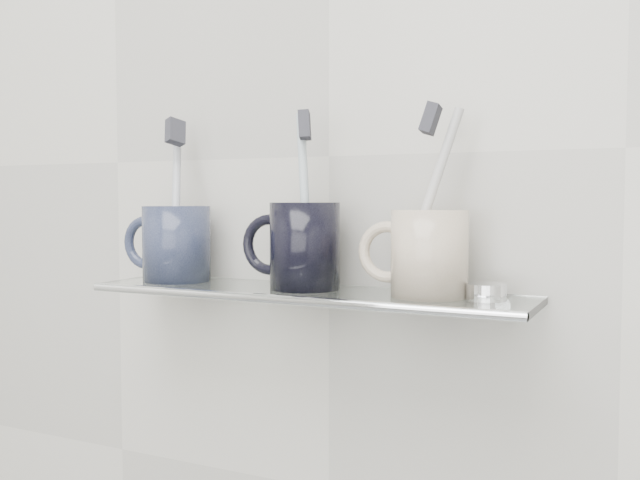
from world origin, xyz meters
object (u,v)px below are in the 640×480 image
Objects in this scene: shelf_glass at (305,293)px; mug_left at (177,244)px; mug_center at (305,246)px; mug_right at (429,253)px.

mug_left reaches higher than shelf_glass.
mug_center is at bearing 117.99° from shelf_glass.
mug_right is at bearing 3.67° from mug_center.
mug_left is at bearing -176.33° from mug_center.
mug_left reaches higher than mug_right.
shelf_glass is at bearing -58.34° from mug_center.
shelf_glass is 0.19m from mug_left.
shelf_glass is at bearing -159.13° from mug_right.
shelf_glass is 0.15m from mug_right.
mug_right is (0.14, 0.00, 0.05)m from shelf_glass.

